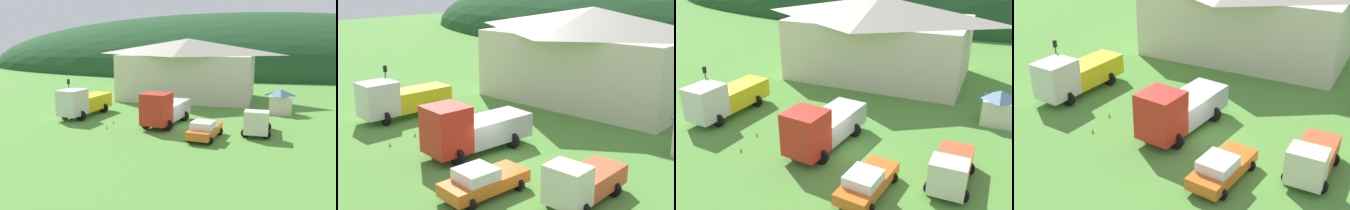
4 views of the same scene
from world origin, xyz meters
TOP-DOWN VIEW (x-y plane):
  - ground_plane at (0.00, 0.00)m, footprint 200.00×200.00m
  - forested_hill_backdrop at (0.00, 68.24)m, footprint 154.56×60.00m
  - depot_building at (-3.46, 16.94)m, footprint 19.68×12.34m
  - play_shed_cream at (9.31, 8.89)m, footprint 2.68×2.23m
  - flatbed_truck_yellow at (-12.06, 1.43)m, footprint 3.58×7.89m
  - crane_truck_red at (-2.04, -0.25)m, footprint 3.89×7.75m
  - light_truck_cream at (7.08, -1.31)m, footprint 2.61×5.03m
  - service_pickup_orange at (2.74, -4.04)m, footprint 2.80×5.05m
  - traffic_light_west at (-13.68, 1.35)m, footprint 0.20×0.32m
  - traffic_cone_near_pickup at (-7.42, -0.67)m, footprint 0.36×0.36m
  - traffic_cone_mid_row at (-7.07, -3.06)m, footprint 0.36×0.36m

SIDE VIEW (x-z plane):
  - ground_plane at x=0.00m, z-range 0.00..0.00m
  - forested_hill_backdrop at x=0.00m, z-range -15.41..15.41m
  - traffic_cone_near_pickup at x=-7.42m, z-range -0.32..0.32m
  - traffic_cone_mid_row at x=-7.07m, z-range -0.32..0.32m
  - service_pickup_orange at x=2.74m, z-range 0.00..1.66m
  - light_truck_cream at x=7.08m, z-range -0.06..2.38m
  - play_shed_cream at x=9.31m, z-range 0.04..2.95m
  - flatbed_truck_yellow at x=-12.06m, z-range 0.00..3.29m
  - crane_truck_red at x=-2.04m, z-range -0.07..3.48m
  - traffic_light_west at x=-13.68m, z-range 0.47..4.66m
  - depot_building at x=-3.46m, z-range 0.13..8.77m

